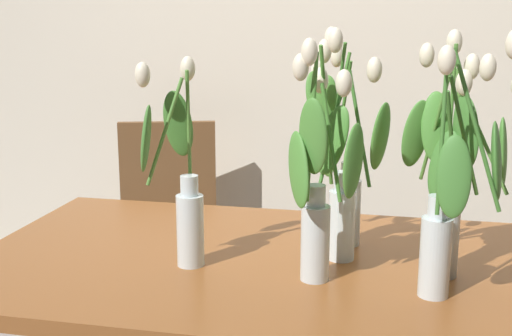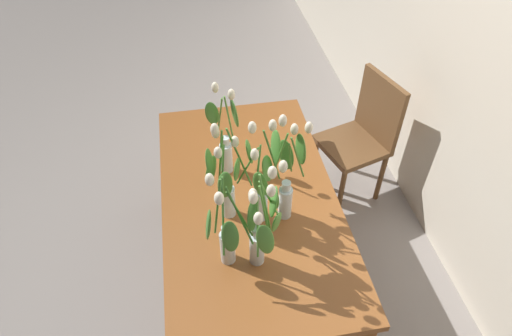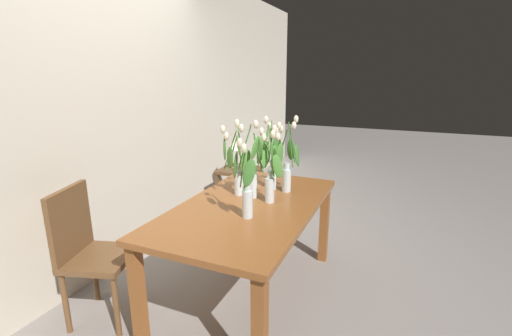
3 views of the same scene
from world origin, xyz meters
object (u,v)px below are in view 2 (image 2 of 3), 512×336
tulip_vase_1 (226,182)px  tulip_vase_4 (225,142)px  dining_chair (363,134)px  tulip_vase_2 (264,229)px  tulip_vase_3 (231,233)px  tulip_vase_0 (286,181)px  tulip_vase_5 (259,187)px  dining_table (249,208)px

tulip_vase_1 → tulip_vase_4: 0.35m
dining_chair → tulip_vase_2: bearing=-40.5°
tulip_vase_2 → tulip_vase_3: 0.14m
tulip_vase_0 → tulip_vase_3: (0.27, -0.30, 0.02)m
tulip_vase_1 → tulip_vase_3: same height
tulip_vase_3 → dining_chair: (-1.02, 1.02, -0.44)m
tulip_vase_5 → tulip_vase_0: bearing=100.0°
tulip_vase_2 → tulip_vase_4: 0.65m
tulip_vase_3 → tulip_vase_4: 0.63m
dining_table → tulip_vase_1: size_ratio=2.74×
dining_table → tulip_vase_3: size_ratio=2.75×
tulip_vase_3 → tulip_vase_2: bearing=87.0°
tulip_vase_0 → tulip_vase_2: (0.28, -0.16, 0.02)m
dining_table → tulip_vase_2: tulip_vase_2 is taller
dining_table → tulip_vase_0: (0.12, 0.16, 0.30)m
tulip_vase_3 → tulip_vase_4: tulip_vase_3 is taller
dining_table → tulip_vase_3: 0.52m
tulip_vase_5 → dining_chair: (-0.77, 0.85, -0.43)m
tulip_vase_3 → dining_chair: 1.51m
dining_chair → tulip_vase_5: bearing=-47.8°
tulip_vase_1 → tulip_vase_5: size_ratio=1.00×
dining_table → tulip_vase_0: tulip_vase_0 is taller
tulip_vase_1 → tulip_vase_4: tulip_vase_1 is taller
tulip_vase_4 → dining_chair: 1.12m
tulip_vase_2 → tulip_vase_4: size_ratio=1.12×
tulip_vase_3 → tulip_vase_5: 0.30m
tulip_vase_4 → tulip_vase_3: bearing=-4.7°
dining_table → dining_chair: dining_chair is taller
tulip_vase_2 → dining_chair: (-1.03, 0.88, -0.44)m
tulip_vase_0 → tulip_vase_3: 0.40m
tulip_vase_0 → dining_chair: (-0.75, 0.72, -0.42)m
dining_table → tulip_vase_1: bearing=-50.1°
tulip_vase_2 → tulip_vase_3: size_ratio=0.99×
dining_table → dining_chair: size_ratio=1.72×
tulip_vase_2 → tulip_vase_1: bearing=-157.8°
tulip_vase_0 → tulip_vase_1: size_ratio=0.95×
tulip_vase_0 → tulip_vase_5: tulip_vase_5 is taller
tulip_vase_1 → tulip_vase_3: 0.29m
tulip_vase_0 → dining_chair: size_ratio=0.60×
tulip_vase_2 → tulip_vase_5: 0.26m
tulip_vase_1 → dining_chair: tulip_vase_1 is taller
dining_table → tulip_vase_2: 0.51m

